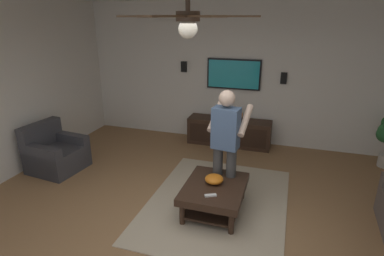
{
  "coord_description": "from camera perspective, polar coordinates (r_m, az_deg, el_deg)",
  "views": [
    {
      "loc": [
        -3.07,
        -1.06,
        2.55
      ],
      "look_at": [
        0.78,
        0.17,
        1.12
      ],
      "focal_mm": 29.51,
      "sensor_mm": 36.0,
      "label": 1
    }
  ],
  "objects": [
    {
      "name": "media_console",
      "position": [
        6.61,
        6.7,
        -0.72
      ],
      "size": [
        0.45,
        1.7,
        0.55
      ],
      "rotation": [
        0.0,
        0.0,
        3.14
      ],
      "color": "#332116",
      "rests_on": "ground"
    },
    {
      "name": "person_standing",
      "position": [
        4.4,
        6.13,
        -2.16
      ],
      "size": [
        0.58,
        0.59,
        1.64
      ],
      "rotation": [
        0.0,
        0.0,
        -0.13
      ],
      "color": "#3F3F3F",
      "rests_on": "ground"
    },
    {
      "name": "remote_white",
      "position": [
        4.09,
        3.38,
        -12.05
      ],
      "size": [
        0.11,
        0.15,
        0.02
      ],
      "primitive_type": "cube",
      "rotation": [
        0.0,
        0.0,
        5.2
      ],
      "color": "white",
      "rests_on": "coffee_table"
    },
    {
      "name": "wall_speaker_left",
      "position": [
        6.45,
        16.25,
        8.64
      ],
      "size": [
        0.06,
        0.12,
        0.22
      ],
      "primitive_type": "cube",
      "color": "black"
    },
    {
      "name": "bowl",
      "position": [
        4.37,
        4.03,
        -9.18
      ],
      "size": [
        0.25,
        0.25,
        0.11
      ],
      "primitive_type": "ellipsoid",
      "color": "orange",
      "rests_on": "coffee_table"
    },
    {
      "name": "ground_plane",
      "position": [
        4.13,
        -1.07,
        -18.64
      ],
      "size": [
        7.96,
        7.96,
        0.0
      ],
      "primitive_type": "plane",
      "color": "olive"
    },
    {
      "name": "coffee_table",
      "position": [
        4.39,
        4.07,
        -11.46
      ],
      "size": [
        1.0,
        0.8,
        0.4
      ],
      "color": "#332116",
      "rests_on": "ground"
    },
    {
      "name": "vase_round",
      "position": [
        6.49,
        8.21,
        2.42
      ],
      "size": [
        0.22,
        0.22,
        0.22
      ],
      "primitive_type": "sphere",
      "color": "orange",
      "rests_on": "media_console"
    },
    {
      "name": "wall_back_tv",
      "position": [
        6.61,
        8.39,
        9.57
      ],
      "size": [
        0.1,
        6.71,
        2.85
      ],
      "primitive_type": "cube",
      "color": "silver",
      "rests_on": "ground"
    },
    {
      "name": "ceiling_fan",
      "position": [
        2.73,
        -0.64,
        18.99
      ],
      "size": [
        1.2,
        1.17,
        0.46
      ],
      "color": "#4C3828"
    },
    {
      "name": "wall_speaker_right",
      "position": [
        6.8,
        -1.47,
        11.01
      ],
      "size": [
        0.06,
        0.12,
        0.22
      ],
      "primitive_type": "cube",
      "color": "black"
    },
    {
      "name": "armchair",
      "position": [
        6.01,
        -23.47,
        -4.37
      ],
      "size": [
        0.88,
        0.89,
        0.82
      ],
      "rotation": [
        0.0,
        0.0,
        -1.67
      ],
      "color": "#38383D",
      "rests_on": "ground"
    },
    {
      "name": "tv",
      "position": [
        6.53,
        7.53,
        9.62
      ],
      "size": [
        0.05,
        1.09,
        0.61
      ],
      "rotation": [
        0.0,
        0.0,
        3.14
      ],
      "color": "black"
    },
    {
      "name": "area_rug",
      "position": [
        4.71,
        4.59,
        -13.27
      ],
      "size": [
        2.55,
        1.93,
        0.01
      ],
      "primitive_type": "cube",
      "color": "tan",
      "rests_on": "ground"
    }
  ]
}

